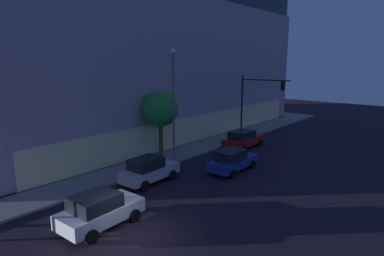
% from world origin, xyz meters
% --- Properties ---
extents(ground_plane, '(120.00, 120.00, 0.00)m').
position_xyz_m(ground_plane, '(0.00, 0.00, 0.00)').
color(ground_plane, black).
extents(modern_building, '(40.38, 21.80, 17.59)m').
position_xyz_m(modern_building, '(16.49, 19.98, 8.71)').
color(modern_building, '#4C4C51').
rests_on(modern_building, ground).
extents(traffic_light_far_corner, '(0.68, 5.18, 6.54)m').
position_xyz_m(traffic_light_far_corner, '(20.88, 5.47, 4.56)').
color(traffic_light_far_corner, black).
rests_on(traffic_light_far_corner, sidewalk_corner).
extents(street_lamp_sidewalk, '(0.44, 0.44, 8.89)m').
position_xyz_m(street_lamp_sidewalk, '(9.83, 6.75, 5.65)').
color(street_lamp_sidewalk, slate).
rests_on(street_lamp_sidewalk, sidewalk_corner).
extents(sidewalk_tree, '(3.01, 3.01, 5.56)m').
position_xyz_m(sidewalk_tree, '(9.74, 8.17, 4.18)').
color(sidewalk_tree, brown).
rests_on(sidewalk_tree, sidewalk_corner).
extents(car_white, '(4.21, 2.33, 1.73)m').
position_xyz_m(car_white, '(-0.47, 2.03, 0.88)').
color(car_white, silver).
rests_on(car_white, ground).
extents(car_silver, '(4.28, 2.06, 1.75)m').
position_xyz_m(car_silver, '(5.15, 4.64, 0.88)').
color(car_silver, '#B7BABF').
rests_on(car_silver, ground).
extents(car_blue, '(4.58, 2.04, 1.64)m').
position_xyz_m(car_blue, '(10.82, 1.68, 0.81)').
color(car_blue, navy).
rests_on(car_blue, ground).
extents(car_red, '(4.77, 2.20, 1.69)m').
position_xyz_m(car_red, '(17.12, 4.60, 0.84)').
color(car_red, maroon).
rests_on(car_red, ground).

